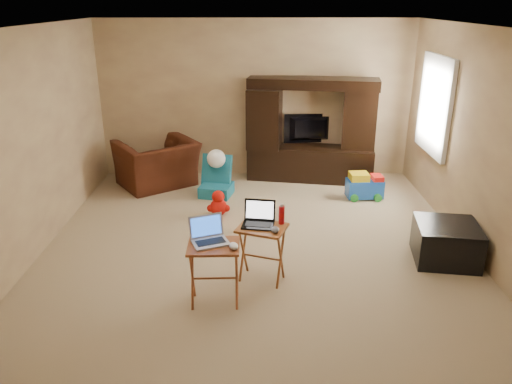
{
  "coord_description": "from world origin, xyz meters",
  "views": [
    {
      "loc": [
        -0.01,
        -5.26,
        2.75
      ],
      "look_at": [
        0.0,
        -0.2,
        0.8
      ],
      "focal_mm": 35.0,
      "sensor_mm": 36.0,
      "label": 1
    }
  ],
  "objects_px": {
    "child_rocker": "(216,177)",
    "tray_table_right": "(262,254)",
    "ottoman": "(446,242)",
    "plush_toy": "(218,203)",
    "tray_table_left": "(215,274)",
    "television": "(310,129)",
    "entertainment_center": "(311,130)",
    "laptop_left": "(210,232)",
    "mouse_left": "(234,246)",
    "push_toy": "(365,185)",
    "laptop_right": "(258,215)",
    "recliner": "(157,164)",
    "mouse_right": "(275,230)",
    "water_bottle": "(282,215)"
  },
  "relations": [
    {
      "from": "mouse_right",
      "to": "television",
      "type": "bearing_deg",
      "value": 78.68
    },
    {
      "from": "child_rocker",
      "to": "push_toy",
      "type": "relative_size",
      "value": 1.12
    },
    {
      "from": "child_rocker",
      "to": "plush_toy",
      "type": "relative_size",
      "value": 1.67
    },
    {
      "from": "child_rocker",
      "to": "tray_table_right",
      "type": "distance_m",
      "value": 2.51
    },
    {
      "from": "entertainment_center",
      "to": "television",
      "type": "xyz_separation_m",
      "value": [
        0.0,
        0.2,
        -0.03
      ]
    },
    {
      "from": "tray_table_right",
      "to": "mouse_right",
      "type": "distance_m",
      "value": 0.37
    },
    {
      "from": "recliner",
      "to": "water_bottle",
      "type": "xyz_separation_m",
      "value": [
        1.8,
        -2.78,
        0.34
      ]
    },
    {
      "from": "child_rocker",
      "to": "tray_table_right",
      "type": "relative_size",
      "value": 0.98
    },
    {
      "from": "tray_table_left",
      "to": "mouse_left",
      "type": "distance_m",
      "value": 0.39
    },
    {
      "from": "mouse_left",
      "to": "water_bottle",
      "type": "distance_m",
      "value": 0.75
    },
    {
      "from": "recliner",
      "to": "television",
      "type": "bearing_deg",
      "value": 156.29
    },
    {
      "from": "tray_table_left",
      "to": "mouse_right",
      "type": "height_order",
      "value": "mouse_right"
    },
    {
      "from": "mouse_left",
      "to": "tray_table_left",
      "type": "bearing_deg",
      "value": 159.78
    },
    {
      "from": "plush_toy",
      "to": "ottoman",
      "type": "xyz_separation_m",
      "value": [
        2.64,
        -1.26,
        0.04
      ]
    },
    {
      "from": "ottoman",
      "to": "plush_toy",
      "type": "bearing_deg",
      "value": 154.56
    },
    {
      "from": "recliner",
      "to": "mouse_left",
      "type": "xyz_separation_m",
      "value": [
        1.33,
        -3.36,
        0.29
      ]
    },
    {
      "from": "television",
      "to": "tray_table_left",
      "type": "xyz_separation_m",
      "value": [
        -1.28,
        -3.78,
        -0.47
      ]
    },
    {
      "from": "entertainment_center",
      "to": "plush_toy",
      "type": "height_order",
      "value": "entertainment_center"
    },
    {
      "from": "entertainment_center",
      "to": "laptop_right",
      "type": "height_order",
      "value": "entertainment_center"
    },
    {
      "from": "mouse_right",
      "to": "recliner",
      "type": "bearing_deg",
      "value": 120.15
    },
    {
      "from": "laptop_left",
      "to": "mouse_left",
      "type": "bearing_deg",
      "value": -46.35
    },
    {
      "from": "ottoman",
      "to": "laptop_right",
      "type": "xyz_separation_m",
      "value": [
        -2.11,
        -0.41,
        0.51
      ]
    },
    {
      "from": "television",
      "to": "tray_table_left",
      "type": "bearing_deg",
      "value": 65.69
    },
    {
      "from": "child_rocker",
      "to": "laptop_left",
      "type": "height_order",
      "value": "laptop_left"
    },
    {
      "from": "television",
      "to": "child_rocker",
      "type": "height_order",
      "value": "television"
    },
    {
      "from": "entertainment_center",
      "to": "plush_toy",
      "type": "distance_m",
      "value": 2.13
    },
    {
      "from": "television",
      "to": "child_rocker",
      "type": "bearing_deg",
      "value": 26.67
    },
    {
      "from": "push_toy",
      "to": "tray_table_right",
      "type": "bearing_deg",
      "value": -127.55
    },
    {
      "from": "plush_toy",
      "to": "tray_table_left",
      "type": "distance_m",
      "value": 2.12
    },
    {
      "from": "recliner",
      "to": "tray_table_left",
      "type": "relative_size",
      "value": 1.77
    },
    {
      "from": "laptop_right",
      "to": "recliner",
      "type": "bearing_deg",
      "value": 127.5
    },
    {
      "from": "ottoman",
      "to": "tray_table_left",
      "type": "relative_size",
      "value": 1.07
    },
    {
      "from": "ottoman",
      "to": "laptop_right",
      "type": "height_order",
      "value": "laptop_right"
    },
    {
      "from": "laptop_left",
      "to": "recliner",
      "type": "bearing_deg",
      "value": 86.97
    },
    {
      "from": "ottoman",
      "to": "tray_table_left",
      "type": "distance_m",
      "value": 2.67
    },
    {
      "from": "child_rocker",
      "to": "water_bottle",
      "type": "height_order",
      "value": "water_bottle"
    },
    {
      "from": "television",
      "to": "mouse_right",
      "type": "distance_m",
      "value": 3.55
    },
    {
      "from": "entertainment_center",
      "to": "mouse_left",
      "type": "bearing_deg",
      "value": -97.07
    },
    {
      "from": "television",
      "to": "ottoman",
      "type": "distance_m",
      "value": 3.23
    },
    {
      "from": "child_rocker",
      "to": "laptop_left",
      "type": "distance_m",
      "value": 2.86
    },
    {
      "from": "television",
      "to": "laptop_left",
      "type": "bearing_deg",
      "value": 65.14
    },
    {
      "from": "recliner",
      "to": "laptop_right",
      "type": "xyz_separation_m",
      "value": [
        1.56,
        -2.84,
        0.37
      ]
    },
    {
      "from": "plush_toy",
      "to": "mouse_left",
      "type": "distance_m",
      "value": 2.26
    },
    {
      "from": "laptop_right",
      "to": "tray_table_left",
      "type": "bearing_deg",
      "value": -124.1
    },
    {
      "from": "tray_table_left",
      "to": "water_bottle",
      "type": "relative_size",
      "value": 3.33
    },
    {
      "from": "tray_table_right",
      "to": "tray_table_left",
      "type": "bearing_deg",
      "value": -116.62
    },
    {
      "from": "child_rocker",
      "to": "water_bottle",
      "type": "xyz_separation_m",
      "value": [
        0.85,
        -2.34,
        0.4
      ]
    },
    {
      "from": "tray_table_right",
      "to": "water_bottle",
      "type": "height_order",
      "value": "water_bottle"
    },
    {
      "from": "entertainment_center",
      "to": "plush_toy",
      "type": "relative_size",
      "value": 5.57
    },
    {
      "from": "recliner",
      "to": "mouse_right",
      "type": "bearing_deg",
      "value": 84.98
    }
  ]
}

